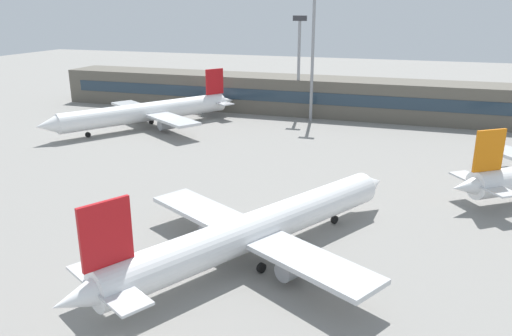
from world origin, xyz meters
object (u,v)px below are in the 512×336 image
(airplane_near, at_px, (260,228))
(floodlight_tower_east, at_px, (299,59))
(floodlight_tower_west, at_px, (313,48))
(airplane_far, at_px, (146,112))

(airplane_near, relative_size, floodlight_tower_east, 1.70)
(airplane_near, xyz_separation_m, floodlight_tower_west, (-9.63, 67.71, 13.51))
(airplane_far, xyz_separation_m, floodlight_tower_west, (32.97, 18.60, 13.30))
(airplane_far, distance_m, floodlight_tower_east, 37.78)
(airplane_far, bearing_deg, airplane_near, -49.07)
(floodlight_tower_west, xyz_separation_m, floodlight_tower_east, (-4.01, 3.35, -2.97))
(floodlight_tower_west, distance_m, floodlight_tower_east, 6.01)
(floodlight_tower_west, bearing_deg, airplane_far, -150.58)
(airplane_near, height_order, airplane_far, airplane_far)
(floodlight_tower_east, bearing_deg, airplane_far, -142.84)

